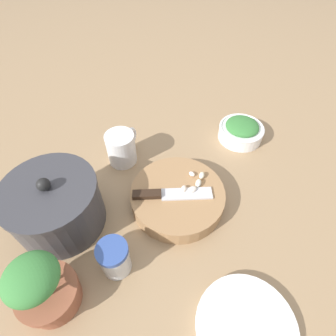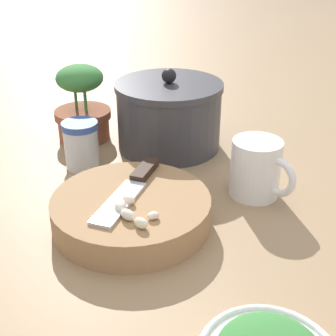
{
  "view_description": "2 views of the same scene",
  "coord_description": "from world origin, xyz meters",
  "px_view_note": "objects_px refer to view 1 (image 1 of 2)",
  "views": [
    {
      "loc": [
        -0.41,
        -0.08,
        0.57
      ],
      "look_at": [
        0.01,
        0.0,
        0.08
      ],
      "focal_mm": 28.0,
      "sensor_mm": 36.0,
      "label": 1
    },
    {
      "loc": [
        0.34,
        -0.49,
        0.4
      ],
      "look_at": [
        0.01,
        0.01,
        0.09
      ],
      "focal_mm": 50.0,
      "sensor_mm": 36.0,
      "label": 2
    }
  ],
  "objects_px": {
    "garlic_cloves": "(194,183)",
    "stock_pot": "(56,206)",
    "coffee_mug": "(122,148)",
    "potted_herb": "(44,289)",
    "chef_knife": "(167,194)",
    "plate_stack": "(246,327)",
    "cutting_board": "(177,197)",
    "herb_bowl": "(241,130)",
    "spice_jar": "(115,258)"
  },
  "relations": [
    {
      "from": "garlic_cloves",
      "to": "stock_pot",
      "type": "height_order",
      "value": "stock_pot"
    },
    {
      "from": "coffee_mug",
      "to": "potted_herb",
      "type": "bearing_deg",
      "value": 177.09
    },
    {
      "from": "coffee_mug",
      "to": "garlic_cloves",
      "type": "bearing_deg",
      "value": -112.51
    },
    {
      "from": "chef_knife",
      "to": "stock_pot",
      "type": "height_order",
      "value": "stock_pot"
    },
    {
      "from": "garlic_cloves",
      "to": "potted_herb",
      "type": "xyz_separation_m",
      "value": [
        -0.31,
        0.24,
        0.02
      ]
    },
    {
      "from": "plate_stack",
      "to": "cutting_board",
      "type": "bearing_deg",
      "value": 34.15
    },
    {
      "from": "potted_herb",
      "to": "herb_bowl",
      "type": "bearing_deg",
      "value": -32.59
    },
    {
      "from": "chef_knife",
      "to": "plate_stack",
      "type": "distance_m",
      "value": 0.31
    },
    {
      "from": "herb_bowl",
      "to": "garlic_cloves",
      "type": "bearing_deg",
      "value": 154.74
    },
    {
      "from": "coffee_mug",
      "to": "potted_herb",
      "type": "relative_size",
      "value": 0.75
    },
    {
      "from": "spice_jar",
      "to": "stock_pot",
      "type": "bearing_deg",
      "value": 63.0
    },
    {
      "from": "chef_knife",
      "to": "herb_bowl",
      "type": "height_order",
      "value": "herb_bowl"
    },
    {
      "from": "spice_jar",
      "to": "plate_stack",
      "type": "distance_m",
      "value": 0.28
    },
    {
      "from": "cutting_board",
      "to": "herb_bowl",
      "type": "relative_size",
      "value": 1.7
    },
    {
      "from": "coffee_mug",
      "to": "plate_stack",
      "type": "height_order",
      "value": "coffee_mug"
    },
    {
      "from": "herb_bowl",
      "to": "plate_stack",
      "type": "bearing_deg",
      "value": -178.07
    },
    {
      "from": "garlic_cloves",
      "to": "coffee_mug",
      "type": "xyz_separation_m",
      "value": [
        0.09,
        0.22,
        -0.0
      ]
    },
    {
      "from": "spice_jar",
      "to": "herb_bowl",
      "type": "bearing_deg",
      "value": -28.54
    },
    {
      "from": "coffee_mug",
      "to": "plate_stack",
      "type": "distance_m",
      "value": 0.52
    },
    {
      "from": "cutting_board",
      "to": "plate_stack",
      "type": "height_order",
      "value": "cutting_board"
    },
    {
      "from": "cutting_board",
      "to": "plate_stack",
      "type": "bearing_deg",
      "value": -145.85
    },
    {
      "from": "spice_jar",
      "to": "plate_stack",
      "type": "bearing_deg",
      "value": -103.59
    },
    {
      "from": "plate_stack",
      "to": "chef_knife",
      "type": "bearing_deg",
      "value": 39.17
    },
    {
      "from": "chef_knife",
      "to": "plate_stack",
      "type": "height_order",
      "value": "chef_knife"
    },
    {
      "from": "coffee_mug",
      "to": "stock_pot",
      "type": "relative_size",
      "value": 0.56
    },
    {
      "from": "stock_pot",
      "to": "plate_stack",
      "type": "bearing_deg",
      "value": -108.89
    },
    {
      "from": "cutting_board",
      "to": "stock_pot",
      "type": "xyz_separation_m",
      "value": [
        -0.11,
        0.26,
        0.04
      ]
    },
    {
      "from": "cutting_board",
      "to": "potted_herb",
      "type": "bearing_deg",
      "value": 144.03
    },
    {
      "from": "herb_bowl",
      "to": "spice_jar",
      "type": "height_order",
      "value": "spice_jar"
    },
    {
      "from": "garlic_cloves",
      "to": "plate_stack",
      "type": "height_order",
      "value": "garlic_cloves"
    },
    {
      "from": "chef_knife",
      "to": "plate_stack",
      "type": "xyz_separation_m",
      "value": [
        -0.24,
        -0.2,
        -0.04
      ]
    },
    {
      "from": "chef_knife",
      "to": "potted_herb",
      "type": "relative_size",
      "value": 1.25
    },
    {
      "from": "cutting_board",
      "to": "stock_pot",
      "type": "height_order",
      "value": "stock_pot"
    },
    {
      "from": "cutting_board",
      "to": "potted_herb",
      "type": "height_order",
      "value": "potted_herb"
    },
    {
      "from": "cutting_board",
      "to": "potted_herb",
      "type": "relative_size",
      "value": 1.51
    },
    {
      "from": "cutting_board",
      "to": "spice_jar",
      "type": "xyz_separation_m",
      "value": [
        -0.19,
        0.1,
        0.02
      ]
    },
    {
      "from": "garlic_cloves",
      "to": "spice_jar",
      "type": "xyz_separation_m",
      "value": [
        -0.22,
        0.14,
        -0.01
      ]
    },
    {
      "from": "herb_bowl",
      "to": "potted_herb",
      "type": "relative_size",
      "value": 0.89
    },
    {
      "from": "coffee_mug",
      "to": "plate_stack",
      "type": "bearing_deg",
      "value": -136.64
    },
    {
      "from": "cutting_board",
      "to": "plate_stack",
      "type": "xyz_separation_m",
      "value": [
        -0.25,
        -0.17,
        -0.01
      ]
    },
    {
      "from": "garlic_cloves",
      "to": "stock_pot",
      "type": "bearing_deg",
      "value": 114.2
    },
    {
      "from": "cutting_board",
      "to": "potted_herb",
      "type": "distance_m",
      "value": 0.34
    },
    {
      "from": "chef_knife",
      "to": "coffee_mug",
      "type": "relative_size",
      "value": 1.67
    },
    {
      "from": "herb_bowl",
      "to": "coffee_mug",
      "type": "relative_size",
      "value": 1.19
    },
    {
      "from": "potted_herb",
      "to": "garlic_cloves",
      "type": "bearing_deg",
      "value": -37.81
    },
    {
      "from": "chef_knife",
      "to": "spice_jar",
      "type": "bearing_deg",
      "value": -37.29
    },
    {
      "from": "garlic_cloves",
      "to": "spice_jar",
      "type": "relative_size",
      "value": 0.86
    },
    {
      "from": "chef_knife",
      "to": "cutting_board",
      "type": "bearing_deg",
      "value": 108.97
    },
    {
      "from": "cutting_board",
      "to": "stock_pot",
      "type": "relative_size",
      "value": 1.13
    },
    {
      "from": "potted_herb",
      "to": "cutting_board",
      "type": "bearing_deg",
      "value": -35.97
    }
  ]
}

